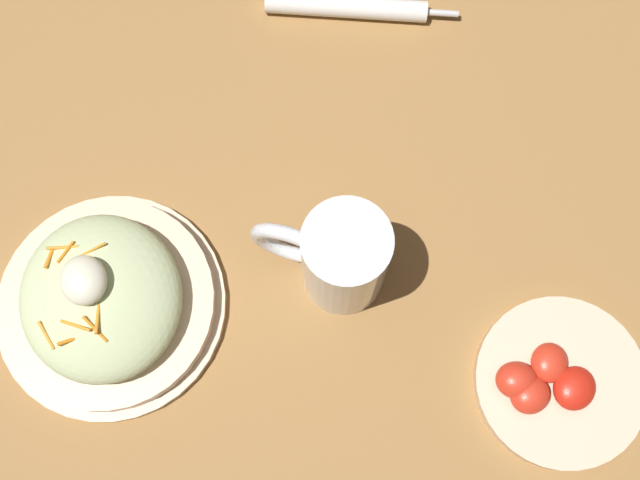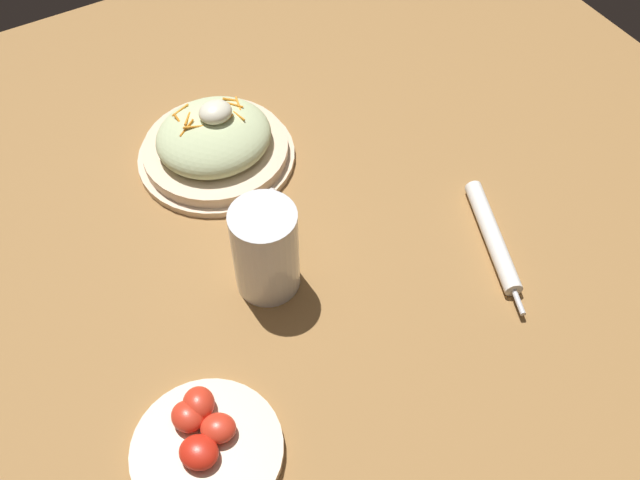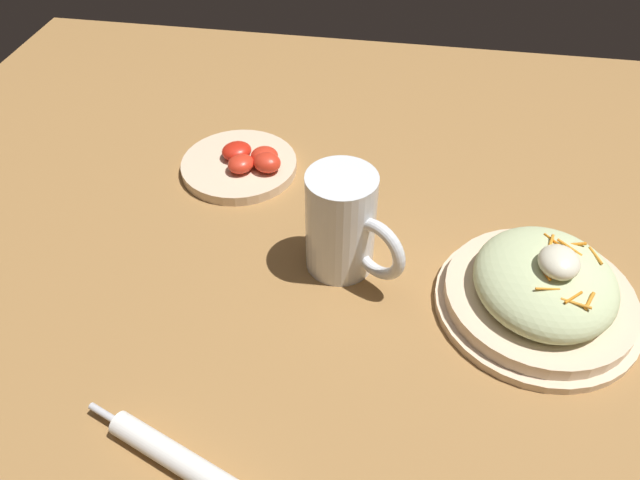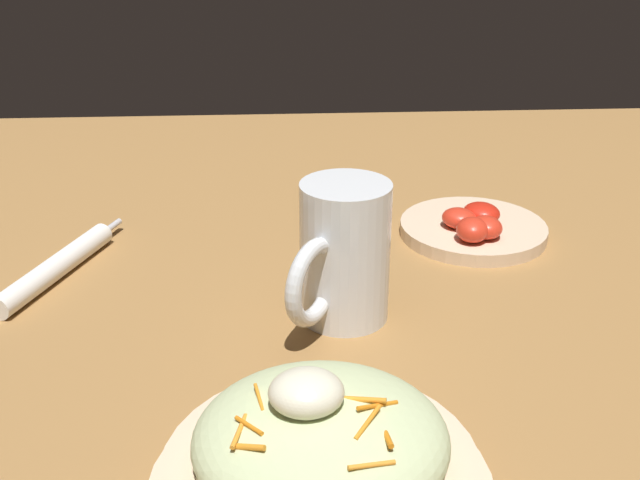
% 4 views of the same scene
% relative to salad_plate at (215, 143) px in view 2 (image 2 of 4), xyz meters
% --- Properties ---
extents(ground_plane, '(1.43, 1.43, 0.00)m').
position_rel_salad_plate_xyz_m(ground_plane, '(-0.05, 0.24, -0.03)').
color(ground_plane, '#9E703D').
extents(salad_plate, '(0.23, 0.23, 0.10)m').
position_rel_salad_plate_xyz_m(salad_plate, '(0.00, 0.00, 0.00)').
color(salad_plate, beige).
rests_on(salad_plate, ground_plane).
extents(beer_mug, '(0.10, 0.13, 0.14)m').
position_rel_salad_plate_xyz_m(beer_mug, '(0.03, 0.24, 0.03)').
color(beer_mug, white).
rests_on(beer_mug, ground_plane).
extents(napkin_roll, '(0.09, 0.21, 0.02)m').
position_rel_salad_plate_xyz_m(napkin_roll, '(-0.26, 0.33, -0.02)').
color(napkin_roll, white).
rests_on(napkin_roll, ground_plane).
extents(tomato_plate, '(0.17, 0.17, 0.04)m').
position_rel_salad_plate_xyz_m(tomato_plate, '(0.20, 0.41, -0.02)').
color(tomato_plate, beige).
rests_on(tomato_plate, ground_plane).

